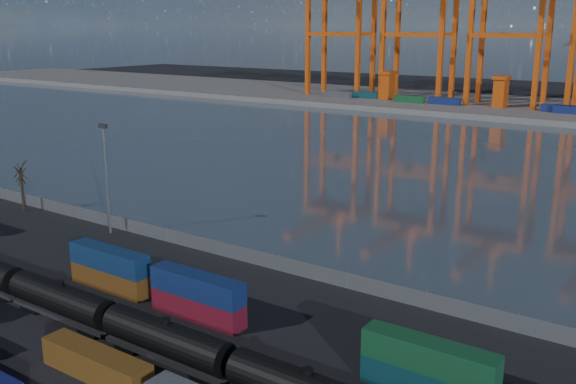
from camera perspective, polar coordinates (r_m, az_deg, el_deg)
The scene contains 10 objects.
ground at distance 64.24m, azimuth -15.99°, elevation -14.29°, with size 700.00×700.00×0.00m, color black.
harbor_water at distance 149.63m, azimuth 16.66°, elevation 2.21°, with size 700.00×700.00×0.00m, color #33404A.
container_row_mid at distance 69.69m, azimuth -22.71°, elevation -11.07°, with size 141.59×2.47×5.27m.
container_row_north at distance 66.51m, azimuth -4.48°, elevation -10.54°, with size 141.37×2.37×5.05m.
tanker_string at distance 61.63m, azimuth -10.73°, elevation -12.86°, with size 138.74×3.17×4.53m.
waterfront_fence at distance 82.35m, azimuth -0.80°, elevation -6.36°, with size 160.12×0.12×2.20m.
bare_tree at distance 116.46m, azimuth -22.58°, elevation 0.50°, with size 2.28×2.21×8.71m.
yard_light_mast at distance 98.55m, azimuth -15.85°, elevation 1.63°, with size 1.60×0.40×16.60m.
quay_containers at distance 238.17m, azimuth 21.22°, elevation 7.03°, with size 172.58×10.99×2.60m.
straddle_carriers at distance 240.27m, azimuth 23.56°, elevation 7.95°, with size 140.00×7.00×11.10m.
Camera 1 is at (44.91, -34.46, 30.36)m, focal length 40.00 mm.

